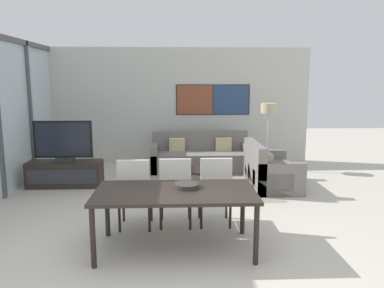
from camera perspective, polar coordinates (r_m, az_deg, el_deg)
ground_plane at (r=4.10m, az=-4.16°, el=-19.82°), size 24.00×24.00×0.00m
wall_back at (r=9.22m, az=-2.98°, el=5.85°), size 6.78×0.09×2.80m
area_rug at (r=7.29m, az=1.99°, el=-6.36°), size 2.62×2.12×0.01m
tv_console at (r=7.60m, az=-18.77°, el=-4.32°), size 1.39×0.46×0.49m
television at (r=7.48m, az=-19.03°, el=0.39°), size 1.09×0.20×0.78m
sofa_main at (r=8.53m, az=1.32°, el=-2.08°), size 2.21×0.86×0.86m
sofa_side at (r=7.31m, az=11.53°, el=-4.27°), size 0.86×1.37×0.86m
coffee_table at (r=7.23m, az=2.01°, el=-4.34°), size 0.91×0.91×0.36m
dining_table at (r=4.47m, az=-2.58°, el=-7.89°), size 1.90×0.97×0.73m
dining_chair_left at (r=5.16m, az=-8.73°, el=-7.04°), size 0.46×0.46×0.99m
dining_chair_centre at (r=5.18m, az=-2.55°, el=-6.88°), size 0.46×0.46×0.99m
dining_chair_right at (r=5.22m, az=3.55°, el=-6.75°), size 0.46×0.46×0.99m
fruit_bowl at (r=4.56m, az=-0.83°, el=-6.30°), size 0.31×0.31×0.05m
floor_lamp at (r=8.54m, az=11.57°, el=4.57°), size 0.35×0.35×1.52m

